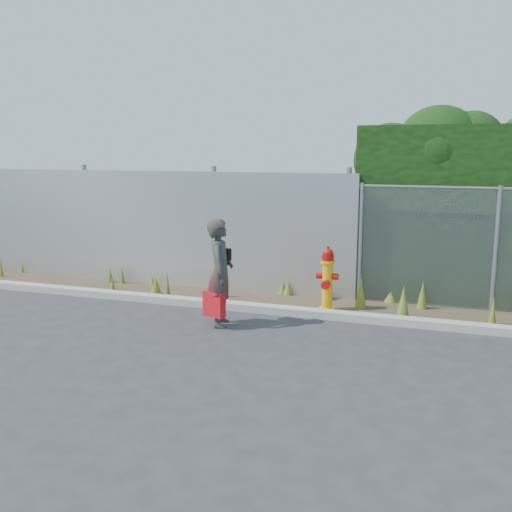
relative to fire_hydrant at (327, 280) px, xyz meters
name	(u,v)px	position (x,y,z in m)	size (l,w,h in m)	color
ground	(244,351)	(-0.65, -2.19, -0.52)	(80.00, 80.00, 0.00)	#323133
curb	(282,310)	(-0.65, -0.39, -0.46)	(16.00, 0.22, 0.12)	#A8A197
weed_strip	(317,299)	(-0.22, 0.28, -0.41)	(16.00, 1.32, 0.54)	#463728
corrugated_fence	(139,227)	(-3.90, 0.81, 0.59)	(8.50, 0.21, 2.30)	#B2B6B9
fire_hydrant	(327,280)	(0.00, 0.00, 0.00)	(0.36, 0.32, 1.07)	#FFB60D
woman	(220,273)	(-1.36, -1.24, 0.29)	(0.59, 0.39, 1.61)	#0E5849
red_tote_bag	(214,304)	(-1.40, -1.40, -0.16)	(0.34, 0.13, 0.45)	red
black_shoulder_bag	(223,254)	(-1.37, -1.09, 0.54)	(0.24, 0.10, 0.18)	black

